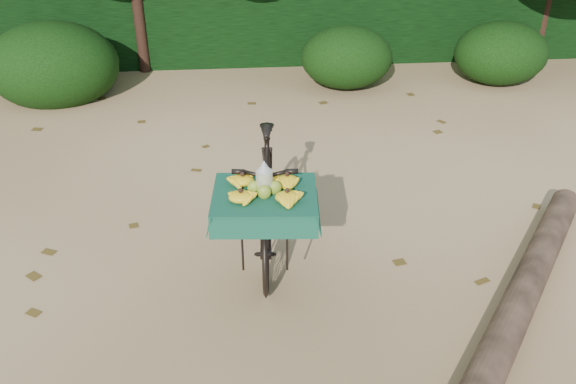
{
  "coord_description": "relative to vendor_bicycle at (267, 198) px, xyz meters",
  "views": [
    {
      "loc": [
        -0.23,
        -4.9,
        3.5
      ],
      "look_at": [
        0.16,
        -0.48,
        0.91
      ],
      "focal_mm": 38.0,
      "sensor_mm": 36.0,
      "label": 1
    }
  ],
  "objects": [
    {
      "name": "ground",
      "position": [
        0.0,
        0.05,
        -0.61
      ],
      "size": [
        80.0,
        80.0,
        0.0
      ],
      "primitive_type": "plane",
      "color": "tan",
      "rests_on": "ground"
    },
    {
      "name": "vendor_bicycle",
      "position": [
        0.0,
        0.0,
        0.0
      ],
      "size": [
        0.9,
        2.0,
        1.19
      ],
      "rotation": [
        0.0,
        0.0,
        -0.08
      ],
      "color": "black",
      "rests_on": "ground"
    },
    {
      "name": "fallen_log",
      "position": [
        2.06,
        -1.08,
        -0.47
      ],
      "size": [
        2.53,
        3.21,
        0.28
      ],
      "primitive_type": "cylinder",
      "rotation": [
        1.57,
        0.0,
        -0.65
      ],
      "color": "brown",
      "rests_on": "ground"
    },
    {
      "name": "hedge_backdrop",
      "position": [
        0.0,
        6.35,
        0.29
      ],
      "size": [
        26.0,
        1.8,
        1.8
      ],
      "primitive_type": "cube",
      "color": "black",
      "rests_on": "ground"
    },
    {
      "name": "bush_clumps",
      "position": [
        0.5,
        4.35,
        -0.16
      ],
      "size": [
        8.8,
        1.7,
        0.9
      ],
      "primitive_type": null,
      "color": "black",
      "rests_on": "ground"
    },
    {
      "name": "leaf_litter",
      "position": [
        0.0,
        0.7,
        -0.6
      ],
      "size": [
        7.0,
        7.3,
        0.01
      ],
      "primitive_type": null,
      "color": "#503A15",
      "rests_on": "ground"
    }
  ]
}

